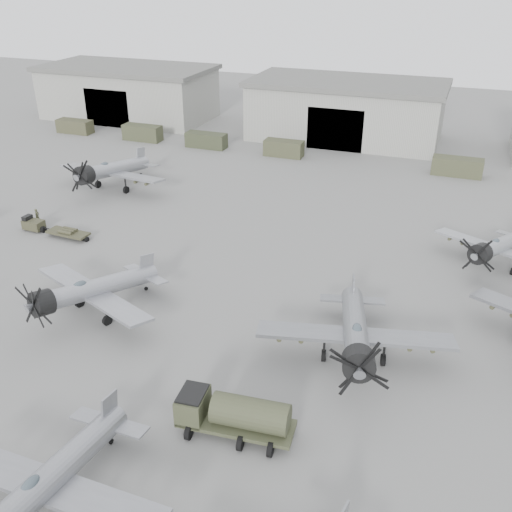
{
  "coord_description": "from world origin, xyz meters",
  "views": [
    {
      "loc": [
        17.47,
        -24.14,
        24.49
      ],
      "look_at": [
        2.74,
        15.49,
        2.5
      ],
      "focal_mm": 40.0,
      "sensor_mm": 36.0,
      "label": 1
    }
  ],
  "objects_px": {
    "aircraft_near_1": "(42,486)",
    "fuel_tanker": "(234,413)",
    "aircraft_mid_1": "(88,291)",
    "ground_crew": "(37,216)",
    "tug_trailer": "(46,228)",
    "aircraft_far_1": "(497,247)",
    "aircraft_far_0": "(109,170)",
    "aircraft_mid_2": "(356,334)"
  },
  "relations": [
    {
      "from": "aircraft_far_1",
      "to": "aircraft_far_0",
      "type": "bearing_deg",
      "value": -161.39
    },
    {
      "from": "aircraft_far_0",
      "to": "ground_crew",
      "type": "relative_size",
      "value": 8.72
    },
    {
      "from": "tug_trailer",
      "to": "ground_crew",
      "type": "relative_size",
      "value": 4.77
    },
    {
      "from": "aircraft_near_1",
      "to": "tug_trailer",
      "type": "distance_m",
      "value": 35.0
    },
    {
      "from": "aircraft_far_0",
      "to": "aircraft_far_1",
      "type": "bearing_deg",
      "value": -0.62
    },
    {
      "from": "fuel_tanker",
      "to": "ground_crew",
      "type": "xyz_separation_m",
      "value": [
        -30.61,
        20.44,
        -0.7
      ]
    },
    {
      "from": "aircraft_far_1",
      "to": "fuel_tanker",
      "type": "bearing_deg",
      "value": -93.03
    },
    {
      "from": "aircraft_mid_2",
      "to": "ground_crew",
      "type": "xyz_separation_m",
      "value": [
        -35.76,
        11.68,
        -1.62
      ]
    },
    {
      "from": "tug_trailer",
      "to": "fuel_tanker",
      "type": "bearing_deg",
      "value": -30.68
    },
    {
      "from": "aircraft_mid_1",
      "to": "fuel_tanker",
      "type": "xyz_separation_m",
      "value": [
        15.01,
        -7.52,
        -0.76
      ]
    },
    {
      "from": "tug_trailer",
      "to": "aircraft_far_1",
      "type": "bearing_deg",
      "value": 13.49
    },
    {
      "from": "aircraft_near_1",
      "to": "ground_crew",
      "type": "height_order",
      "value": "aircraft_near_1"
    },
    {
      "from": "aircraft_far_1",
      "to": "fuel_tanker",
      "type": "relative_size",
      "value": 1.62
    },
    {
      "from": "aircraft_mid_1",
      "to": "aircraft_far_0",
      "type": "height_order",
      "value": "aircraft_far_0"
    },
    {
      "from": "aircraft_near_1",
      "to": "aircraft_mid_1",
      "type": "xyz_separation_m",
      "value": [
        -8.69,
        16.05,
        -0.02
      ]
    },
    {
      "from": "aircraft_near_1",
      "to": "fuel_tanker",
      "type": "xyz_separation_m",
      "value": [
        6.33,
        8.53,
        -0.78
      ]
    },
    {
      "from": "aircraft_mid_1",
      "to": "tug_trailer",
      "type": "bearing_deg",
      "value": 161.18
    },
    {
      "from": "aircraft_mid_2",
      "to": "aircraft_far_1",
      "type": "bearing_deg",
      "value": 50.01
    },
    {
      "from": "aircraft_far_0",
      "to": "aircraft_far_1",
      "type": "distance_m",
      "value": 43.07
    },
    {
      "from": "aircraft_near_1",
      "to": "ground_crew",
      "type": "xyz_separation_m",
      "value": [
        -24.28,
        28.98,
        -1.47
      ]
    },
    {
      "from": "ground_crew",
      "to": "aircraft_mid_1",
      "type": "bearing_deg",
      "value": -134.28
    },
    {
      "from": "aircraft_mid_1",
      "to": "ground_crew",
      "type": "distance_m",
      "value": 20.31
    },
    {
      "from": "aircraft_mid_2",
      "to": "aircraft_far_0",
      "type": "distance_m",
      "value": 40.68
    },
    {
      "from": "aircraft_far_0",
      "to": "tug_trailer",
      "type": "height_order",
      "value": "aircraft_far_0"
    },
    {
      "from": "ground_crew",
      "to": "aircraft_near_1",
      "type": "bearing_deg",
      "value": -144.67
    },
    {
      "from": "aircraft_mid_1",
      "to": "aircraft_mid_2",
      "type": "height_order",
      "value": "aircraft_mid_2"
    },
    {
      "from": "aircraft_mid_2",
      "to": "aircraft_far_1",
      "type": "height_order",
      "value": "aircraft_mid_2"
    },
    {
      "from": "aircraft_far_0",
      "to": "ground_crew",
      "type": "distance_m",
      "value": 11.11
    },
    {
      "from": "tug_trailer",
      "to": "ground_crew",
      "type": "xyz_separation_m",
      "value": [
        -2.45,
        1.67,
        0.23
      ]
    },
    {
      "from": "aircraft_mid_1",
      "to": "ground_crew",
      "type": "bearing_deg",
      "value": 162.1
    },
    {
      "from": "aircraft_near_1",
      "to": "tug_trailer",
      "type": "bearing_deg",
      "value": 129.3
    },
    {
      "from": "aircraft_far_1",
      "to": "aircraft_mid_2",
      "type": "bearing_deg",
      "value": -91.75
    },
    {
      "from": "aircraft_mid_2",
      "to": "fuel_tanker",
      "type": "height_order",
      "value": "aircraft_mid_2"
    },
    {
      "from": "aircraft_mid_2",
      "to": "fuel_tanker",
      "type": "xyz_separation_m",
      "value": [
        -5.15,
        -8.77,
        -0.92
      ]
    },
    {
      "from": "fuel_tanker",
      "to": "tug_trailer",
      "type": "bearing_deg",
      "value": 141.17
    },
    {
      "from": "aircraft_near_1",
      "to": "fuel_tanker",
      "type": "distance_m",
      "value": 10.65
    },
    {
      "from": "aircraft_far_0",
      "to": "fuel_tanker",
      "type": "bearing_deg",
      "value": -41.77
    },
    {
      "from": "aircraft_far_0",
      "to": "fuel_tanker",
      "type": "height_order",
      "value": "aircraft_far_0"
    },
    {
      "from": "aircraft_near_1",
      "to": "fuel_tanker",
      "type": "bearing_deg",
      "value": 54.09
    },
    {
      "from": "aircraft_mid_2",
      "to": "aircraft_far_1",
      "type": "relative_size",
      "value": 1.19
    },
    {
      "from": "aircraft_far_0",
      "to": "ground_crew",
      "type": "bearing_deg",
      "value": -94.14
    },
    {
      "from": "aircraft_near_1",
      "to": "aircraft_far_0",
      "type": "distance_m",
      "value": 45.68
    }
  ]
}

